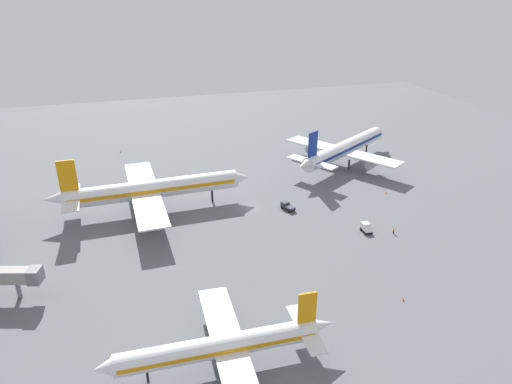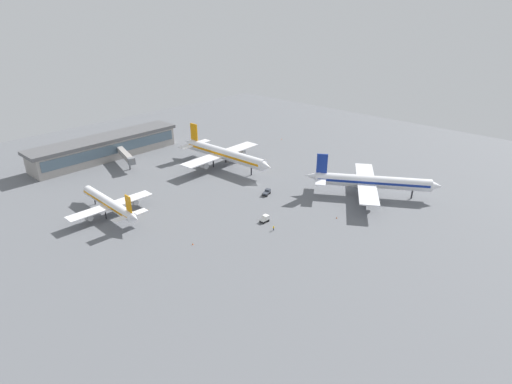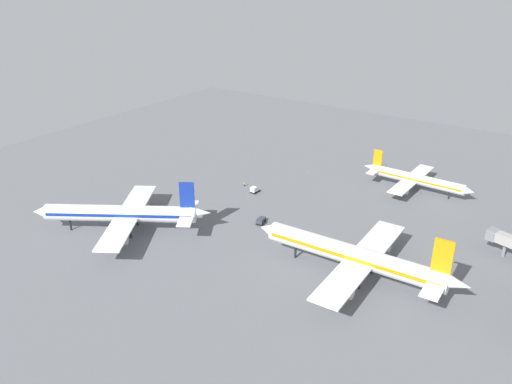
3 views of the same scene
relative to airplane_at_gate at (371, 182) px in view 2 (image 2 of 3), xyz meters
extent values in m
plane|color=slate|center=(23.55, -41.09, -5.89)|extent=(288.00, 288.00, 0.00)
cube|color=#9E9993|center=(47.47, -119.09, -1.27)|extent=(71.98, 14.64, 9.24)
cube|color=#4C6070|center=(47.47, -111.62, 0.05)|extent=(69.10, 0.30, 4.75)
cube|color=#59595B|center=(47.47, -119.09, 4.01)|extent=(74.86, 15.23, 1.58)
cylinder|color=white|center=(-0.32, 0.50, 0.00)|extent=(27.88, 40.40, 4.91)
cone|color=white|center=(-12.96, 20.64, 0.00)|extent=(6.56, 6.64, 4.66)
cone|color=white|center=(12.33, -19.64, 0.74)|extent=(6.59, 7.28, 3.93)
cube|color=navy|center=(-0.32, 0.50, 0.37)|extent=(27.01, 38.94, 0.88)
cube|color=white|center=(0.87, -1.39, -0.49)|extent=(39.69, 28.58, 0.44)
cylinder|color=#A5A8AD|center=(-9.18, -7.70, -2.21)|extent=(5.37, 6.35, 2.70)
cylinder|color=#A5A8AD|center=(10.92, 4.92, -2.21)|extent=(5.37, 6.35, 2.70)
cube|color=white|center=(10.36, -16.50, 0.49)|extent=(16.48, 12.40, 0.35)
cube|color=navy|center=(10.36, -16.50, 6.38)|extent=(2.73, 3.91, 7.85)
cylinder|color=black|center=(-8.62, 13.73, -4.17)|extent=(0.59, 0.59, 3.44)
cylinder|color=black|center=(-1.74, -4.61, -4.17)|extent=(0.59, 0.59, 3.44)
cylinder|color=black|center=(4.91, -0.43, -4.17)|extent=(0.59, 0.59, 3.44)
cylinder|color=white|center=(78.72, -61.75, -1.51)|extent=(4.70, 33.26, 3.65)
cone|color=white|center=(78.16, -79.42, -1.51)|extent=(3.58, 3.76, 3.47)
cone|color=white|center=(79.28, -44.08, -0.96)|extent=(3.06, 4.65, 2.92)
cube|color=orange|center=(78.72, -61.75, -1.24)|extent=(4.73, 31.94, 0.66)
cube|color=white|center=(78.77, -60.09, -1.88)|extent=(31.66, 6.30, 0.33)
cylinder|color=#A5A8AD|center=(87.59, -60.37, -3.15)|extent=(2.14, 4.37, 2.01)
cylinder|color=#A5A8AD|center=(69.95, -59.81, -3.15)|extent=(2.14, 4.37, 2.01)
cube|color=white|center=(79.19, -46.84, -1.15)|extent=(12.69, 3.37, 0.26)
cube|color=orange|center=(79.19, -46.84, 3.23)|extent=(0.49, 3.19, 5.84)
cylinder|color=black|center=(78.35, -73.35, -4.61)|extent=(0.44, 0.44, 2.55)
cylinder|color=black|center=(81.72, -59.19, -4.61)|extent=(0.44, 0.44, 2.55)
cylinder|color=black|center=(75.89, -59.01, -4.61)|extent=(0.44, 0.44, 2.55)
cylinder|color=white|center=(16.48, -66.16, 0.30)|extent=(6.46, 46.99, 5.16)
cone|color=white|center=(15.79, -41.19, 0.30)|extent=(5.04, 5.29, 4.90)
cone|color=white|center=(17.18, -91.13, 1.07)|extent=(4.30, 6.56, 4.12)
cube|color=orange|center=(16.48, -66.16, 0.69)|extent=(6.51, 45.12, 0.93)
cube|color=white|center=(16.55, -68.50, -0.22)|extent=(44.72, 8.74, 0.46)
cylinder|color=#A5A8AD|center=(4.09, -68.85, -2.02)|extent=(3.00, 6.17, 2.84)
cylinder|color=#A5A8AD|center=(29.01, -68.16, -2.02)|extent=(3.00, 6.17, 2.84)
cube|color=white|center=(17.07, -87.24, 0.81)|extent=(17.92, 4.69, 0.37)
cube|color=orange|center=(17.07, -87.24, 7.00)|extent=(0.68, 4.51, 8.25)
cylinder|color=black|center=(16.03, -49.76, -4.08)|extent=(0.62, 0.62, 3.61)
cylinder|color=black|center=(12.47, -70.02, -4.08)|extent=(0.62, 0.62, 3.61)
cylinder|color=black|center=(20.71, -69.79, -4.08)|extent=(0.62, 0.62, 3.61)
cube|color=black|center=(27.47, -30.72, -5.34)|extent=(4.77, 3.15, 0.30)
cube|color=#333842|center=(26.23, -31.12, -4.59)|extent=(2.29, 2.36, 1.20)
cube|color=#3F596B|center=(25.46, -31.37, -4.35)|extent=(0.56, 1.54, 0.67)
cube|color=#333842|center=(28.32, -30.45, -4.89)|extent=(3.05, 2.60, 0.60)
cylinder|color=black|center=(26.29, -32.10, -5.49)|extent=(0.85, 0.53, 0.80)
cylinder|color=black|center=(25.71, -30.29, -5.49)|extent=(0.85, 0.53, 0.80)
cylinder|color=black|center=(29.22, -31.16, -5.49)|extent=(0.85, 0.53, 0.80)
cylinder|color=black|center=(28.64, -29.35, -5.49)|extent=(0.85, 0.53, 0.80)
cube|color=black|center=(45.25, -16.14, -5.34)|extent=(3.29, 2.05, 0.30)
cube|color=white|center=(44.55, -16.11, -4.39)|extent=(1.89, 1.98, 1.60)
cube|color=#3F596B|center=(43.75, -16.07, -4.07)|extent=(0.16, 1.60, 0.90)
cube|color=white|center=(46.15, -16.19, -4.94)|extent=(1.49, 1.96, 0.50)
cylinder|color=black|center=(44.09, -17.04, -5.49)|extent=(0.81, 0.34, 0.80)
cylinder|color=black|center=(44.18, -15.14, -5.49)|extent=(0.81, 0.34, 0.80)
cylinder|color=black|center=(46.33, -17.15, -5.49)|extent=(0.81, 0.34, 0.80)
cylinder|color=black|center=(46.42, -15.25, -5.49)|extent=(0.81, 0.34, 0.80)
cylinder|color=#1E2338|center=(47.71, -9.84, -5.46)|extent=(0.44, 0.44, 0.85)
cylinder|color=yellow|center=(47.71, -9.84, -4.74)|extent=(0.52, 0.52, 0.60)
sphere|color=tan|center=(47.71, -9.84, -4.33)|extent=(0.22, 0.22, 0.22)
cylinder|color=yellow|center=(47.50, -9.72, -4.74)|extent=(0.10, 0.10, 0.54)
cylinder|color=yellow|center=(47.92, -9.96, -4.74)|extent=(0.10, 0.10, 0.54)
cube|color=#9E9993|center=(46.88, -102.77, -0.69)|extent=(8.00, 19.57, 2.80)
cylinder|color=slate|center=(48.80, -96.18, -3.99)|extent=(0.90, 0.90, 3.80)
cube|color=slate|center=(49.91, -92.39, -0.69)|extent=(3.67, 3.18, 3.08)
cone|color=#EA590C|center=(72.19, -22.78, -5.59)|extent=(0.44, 0.44, 0.60)
cone|color=#EA590C|center=(25.83, 1.22, -5.59)|extent=(0.44, 0.44, 0.60)
cone|color=#EA590C|center=(-35.05, -73.90, -5.59)|extent=(0.44, 0.44, 0.60)
camera|label=1|loc=(135.69, -72.72, 52.19)|focal=32.56mm
camera|label=2|loc=(142.40, 68.82, 63.55)|focal=29.17mm
camera|label=3|loc=(-87.63, -108.33, 66.88)|focal=35.59mm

